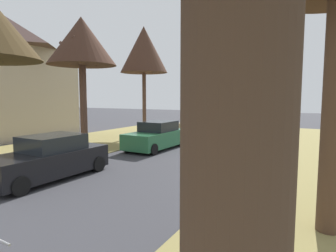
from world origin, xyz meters
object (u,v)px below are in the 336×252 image
Objects in this scene: street_tree_left_mid_b at (82,42)px; street_tree_left_far at (144,50)px; parked_sedan_green at (157,136)px; parked_sedan_black at (49,159)px; parked_sedan_tan at (199,125)px; stop_sign_far at (239,122)px.

street_tree_left_far is at bearing 91.03° from street_tree_left_mid_b.
street_tree_left_far is 1.84× the size of parked_sedan_green.
street_tree_left_far is 1.84× the size of parked_sedan_black.
parked_sedan_black is 1.00× the size of parked_sedan_tan.
parked_sedan_black is at bearing -164.53° from stop_sign_far.
street_tree_left_mid_b is 6.40m from street_tree_left_far.
stop_sign_far is 0.67× the size of parked_sedan_tan.
street_tree_left_mid_b reaches higher than parked_sedan_black.
street_tree_left_mid_b is 11.11m from parked_sedan_tan.
parked_sedan_green is (3.64, -4.22, -5.74)m from street_tree_left_far.
street_tree_left_mid_b is 0.90× the size of street_tree_left_far.
parked_sedan_black is (3.18, -4.93, -5.25)m from street_tree_left_mid_b.
stop_sign_far reaches higher than parked_sedan_black.
street_tree_left_far reaches higher than parked_sedan_green.
parked_sedan_tan is at bearing 89.87° from parked_sedan_black.
stop_sign_far is 8.25m from parked_sedan_green.
parked_sedan_green is 1.00× the size of parked_sedan_tan.
street_tree_left_far is (-0.11, 6.38, 0.49)m from street_tree_left_mid_b.
street_tree_left_mid_b is 6.68m from parked_sedan_green.
parked_sedan_black is 1.00× the size of parked_sedan_green.
parked_sedan_black is (-6.48, -1.79, -1.47)m from stop_sign_far.
street_tree_left_far is at bearing 106.22° from parked_sedan_black.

